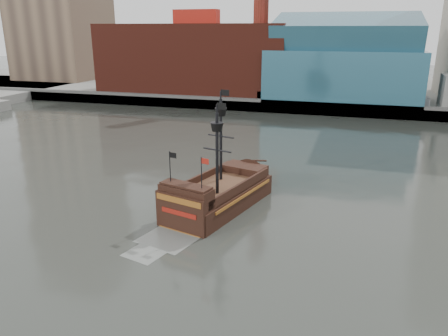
% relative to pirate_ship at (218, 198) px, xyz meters
% --- Properties ---
extents(ground, '(400.00, 400.00, 0.00)m').
position_rel_pirate_ship_xyz_m(ground, '(-1.65, -12.95, -1.05)').
color(ground, '#2A2D27').
rests_on(ground, ground).
extents(promenade_far, '(220.00, 60.00, 2.00)m').
position_rel_pirate_ship_xyz_m(promenade_far, '(-1.65, 79.05, -0.05)').
color(promenade_far, slate).
rests_on(promenade_far, ground).
extents(seawall, '(220.00, 1.00, 2.60)m').
position_rel_pirate_ship_xyz_m(seawall, '(-1.65, 49.55, 0.25)').
color(seawall, '#4C4C49').
rests_on(seawall, ground).
extents(pirate_ship, '(8.45, 16.16, 11.60)m').
position_rel_pirate_ship_xyz_m(pirate_ship, '(0.00, 0.00, 0.00)').
color(pirate_ship, black).
rests_on(pirate_ship, ground).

